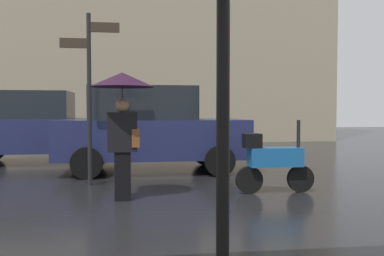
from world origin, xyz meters
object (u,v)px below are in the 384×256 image
(parked_scooter, at_px, (273,160))
(street_signpost, at_px, (89,82))
(parked_car_right, at_px, (150,129))
(parked_car_left, at_px, (33,127))
(pedestrian_with_umbrella, at_px, (123,100))

(parked_scooter, relative_size, street_signpost, 0.43)
(street_signpost, bearing_deg, parked_car_right, 54.96)
(parked_car_left, relative_size, parked_car_right, 0.96)
(parked_car_right, relative_size, street_signpost, 1.33)
(parked_car_left, xyz_separation_m, parked_car_right, (3.00, -1.87, 0.02))
(parked_car_left, bearing_deg, pedestrian_with_umbrella, -58.22)
(parked_car_left, bearing_deg, street_signpost, -57.44)
(parked_car_left, bearing_deg, parked_scooter, -38.16)
(street_signpost, bearing_deg, parked_scooter, -20.13)
(pedestrian_with_umbrella, relative_size, street_signpost, 0.62)
(parked_scooter, height_order, parked_car_right, parked_car_right)
(parked_car_left, height_order, street_signpost, street_signpost)
(pedestrian_with_umbrella, bearing_deg, parked_car_left, 69.57)
(pedestrian_with_umbrella, xyz_separation_m, parked_car_right, (0.52, 3.07, -0.58))
(pedestrian_with_umbrella, height_order, parked_scooter, pedestrian_with_umbrella)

